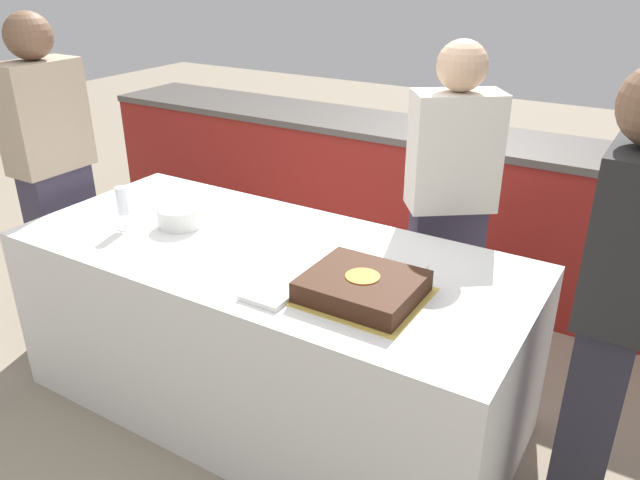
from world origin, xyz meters
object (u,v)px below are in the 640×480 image
plate_stack (180,217)px  person_seated_right (613,319)px  person_seated_left (55,177)px  wine_glass (122,203)px  person_cutting_cake (449,212)px  cake (362,287)px

plate_stack → person_seated_right: 1.72m
person_seated_left → wine_glass: bearing=-103.0°
wine_glass → person_seated_right: 1.91m
wine_glass → person_cutting_cake: person_cutting_cake is taller
wine_glass → person_cutting_cake: bearing=36.2°
cake → person_seated_left: (-1.78, 0.14, 0.03)m
wine_glass → person_seated_right: size_ratio=0.12×
cake → plate_stack: bearing=172.0°
wine_glass → cake: bearing=0.6°
person_cutting_cake → person_seated_right: size_ratio=0.96×
plate_stack → person_seated_right: size_ratio=0.12×
person_seated_left → person_seated_right: (2.54, 0.00, 0.01)m
cake → wine_glass: size_ratio=2.23×
wine_glass → person_cutting_cake: size_ratio=0.12×
wine_glass → plate_stack: bearing=39.1°
plate_stack → person_cutting_cake: 1.18m
cake → person_seated_left: 1.78m
wine_glass → person_cutting_cake: (1.14, 0.83, -0.09)m
cake → plate_stack: plate_stack is taller
cake → wine_glass: wine_glass is taller
person_seated_right → person_seated_left: bearing=-90.0°
plate_stack → wine_glass: wine_glass is taller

